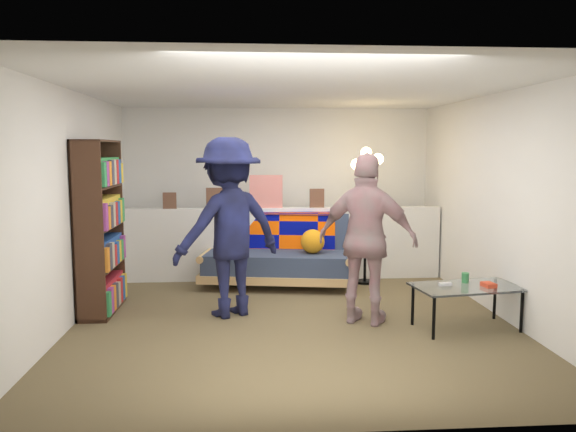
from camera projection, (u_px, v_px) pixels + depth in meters
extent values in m
plane|color=brown|center=(291.00, 317.00, 6.03)|extent=(5.00, 5.00, 0.00)
cube|color=silver|center=(278.00, 190.00, 8.37)|extent=(4.50, 0.10, 2.40)
cube|color=silver|center=(71.00, 208.00, 5.73)|extent=(0.10, 5.00, 2.40)
cube|color=silver|center=(498.00, 205.00, 6.06)|extent=(0.10, 5.00, 2.40)
cube|color=white|center=(291.00, 90.00, 5.75)|extent=(4.50, 5.00, 0.10)
cube|color=silver|center=(281.00, 244.00, 7.76)|extent=(4.45, 0.15, 1.00)
cube|color=brown|center=(170.00, 201.00, 7.56)|extent=(0.18, 0.02, 0.22)
cube|color=brown|center=(214.00, 198.00, 7.60)|extent=(0.22, 0.02, 0.28)
cube|color=beige|center=(266.00, 192.00, 7.64)|extent=(0.45, 0.02, 0.45)
cube|color=brown|center=(317.00, 198.00, 7.70)|extent=(0.20, 0.02, 0.26)
cube|color=brown|center=(374.00, 200.00, 7.76)|extent=(0.16, 0.02, 0.20)
cube|color=tan|center=(277.00, 274.00, 7.40)|extent=(2.09, 1.19, 0.10)
cube|color=#2D3952|center=(277.00, 262.00, 7.33)|extent=(1.96, 1.02, 0.25)
cube|color=#2D3952|center=(280.00, 234.00, 7.68)|extent=(1.88, 0.55, 0.59)
cylinder|color=tan|center=(207.00, 254.00, 7.46)|extent=(0.24, 0.89, 0.09)
cylinder|color=tan|center=(349.00, 256.00, 7.29)|extent=(0.24, 0.89, 0.09)
cube|color=#050D80|center=(279.00, 235.00, 7.60)|extent=(1.50, 0.35, 0.54)
cube|color=#050D80|center=(280.00, 213.00, 7.70)|extent=(1.53, 0.50, 0.03)
sphere|color=orange|center=(313.00, 241.00, 7.25)|extent=(0.31, 0.31, 0.31)
cube|color=#321B10|center=(86.00, 227.00, 6.15)|extent=(0.02, 0.95, 1.90)
cube|color=#321B10|center=(88.00, 233.00, 5.70)|extent=(0.32, 0.02, 1.90)
cube|color=#321B10|center=(110.00, 222.00, 6.62)|extent=(0.32, 0.02, 1.90)
cube|color=#321B10|center=(96.00, 141.00, 6.05)|extent=(0.32, 0.95, 0.02)
cube|color=#321B10|center=(103.00, 309.00, 6.27)|extent=(0.32, 0.95, 0.04)
cube|color=#321B10|center=(101.00, 266.00, 6.21)|extent=(0.32, 0.91, 0.02)
cube|color=#321B10|center=(99.00, 227.00, 6.16)|extent=(0.32, 0.91, 0.02)
cube|color=#321B10|center=(98.00, 187.00, 6.11)|extent=(0.32, 0.91, 0.02)
cube|color=#AD222D|center=(104.00, 292.00, 6.25)|extent=(0.23, 0.88, 0.32)
cube|color=#224994|center=(102.00, 251.00, 6.19)|extent=(0.23, 0.88, 0.29)
cube|color=gold|center=(101.00, 212.00, 6.14)|extent=(0.23, 0.88, 0.32)
cube|color=#338C43|center=(99.00, 171.00, 6.09)|extent=(0.23, 0.88, 0.29)
cylinder|color=black|center=(434.00, 318.00, 5.30)|extent=(0.04, 0.04, 0.42)
cylinder|color=black|center=(522.00, 312.00, 5.51)|extent=(0.04, 0.04, 0.42)
cylinder|color=black|center=(413.00, 305.00, 5.75)|extent=(0.04, 0.04, 0.42)
cylinder|color=black|center=(495.00, 300.00, 5.95)|extent=(0.04, 0.04, 0.42)
cube|color=silver|center=(467.00, 287.00, 5.60)|extent=(1.12, 0.72, 0.02)
cube|color=silver|center=(445.00, 284.00, 5.60)|extent=(0.13, 0.07, 0.03)
cube|color=#D64225|center=(489.00, 285.00, 5.56)|extent=(0.12, 0.16, 0.04)
cylinder|color=#388749|center=(465.00, 278.00, 5.73)|extent=(0.08, 0.08, 0.10)
cylinder|color=black|center=(365.00, 282.00, 7.58)|extent=(0.25, 0.25, 0.03)
cylinder|color=black|center=(366.00, 219.00, 7.48)|extent=(0.04, 0.04, 1.75)
sphere|color=#FFC672|center=(357.00, 164.00, 7.44)|extent=(0.14, 0.14, 0.14)
sphere|color=#FFC672|center=(378.00, 159.00, 7.37)|extent=(0.14, 0.14, 0.14)
sphere|color=#FFC672|center=(366.00, 153.00, 7.50)|extent=(0.14, 0.14, 0.14)
imported|color=black|center=(229.00, 227.00, 6.02)|extent=(1.43, 1.23, 1.92)
imported|color=#CF868D|center=(367.00, 239.00, 5.73)|extent=(1.11, 0.86, 1.76)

